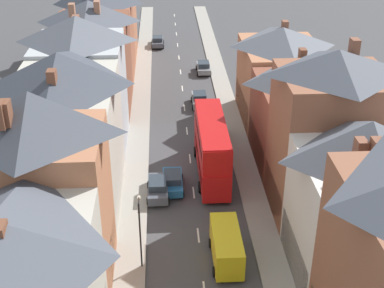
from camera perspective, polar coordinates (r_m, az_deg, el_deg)
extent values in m
cube|color=gray|center=(58.92, -5.60, 2.21)|extent=(2.20, 104.00, 0.14)
cube|color=gray|center=(59.32, 4.29, 2.46)|extent=(2.20, 104.00, 0.14)
cube|color=silver|center=(41.87, 0.68, -9.71)|extent=(0.14, 1.80, 0.01)
cube|color=silver|center=(46.74, 0.18, -5.20)|extent=(0.14, 1.80, 0.01)
cube|color=silver|center=(51.85, -0.22, -1.56)|extent=(0.14, 1.80, 0.01)
cube|color=silver|center=(57.14, -0.54, 1.41)|extent=(0.14, 1.80, 0.01)
cube|color=silver|center=(62.55, -0.81, 3.88)|extent=(0.14, 1.80, 0.01)
cube|color=silver|center=(68.06, -1.04, 5.95)|extent=(0.14, 1.80, 0.01)
cube|color=silver|center=(73.65, -1.23, 7.71)|extent=(0.14, 1.80, 0.01)
cube|color=silver|center=(79.30, -1.40, 9.21)|extent=(0.14, 1.80, 0.01)
cube|color=silver|center=(84.99, -1.55, 10.52)|extent=(0.14, 1.80, 0.01)
cube|color=silver|center=(90.73, -1.67, 11.66)|extent=(0.14, 1.80, 0.01)
cube|color=silver|center=(96.50, -1.79, 12.67)|extent=(0.14, 1.80, 0.01)
cube|color=silver|center=(102.29, -1.89, 13.56)|extent=(0.14, 1.80, 0.01)
cube|color=brown|center=(25.09, -19.82, -9.07)|extent=(0.60, 0.90, 1.08)
cube|color=#B2704C|center=(36.05, -15.33, -6.93)|extent=(8.00, 7.00, 11.16)
cube|color=maroon|center=(37.81, -8.59, -11.83)|extent=(0.12, 6.44, 3.20)
pyramid|color=#474C56|center=(32.68, -16.86, 3.16)|extent=(8.00, 7.00, 2.78)
cube|color=brown|center=(31.32, -19.31, 3.11)|extent=(0.60, 0.90, 1.44)
cube|color=#BCB7A8|center=(44.09, -13.11, -0.25)|extent=(8.00, 11.81, 10.55)
cube|color=navy|center=(45.40, -7.70, -4.20)|extent=(0.12, 10.86, 3.20)
pyramid|color=#383D47|center=(41.46, -14.09, 7.76)|extent=(8.00, 11.81, 2.58)
cube|color=brown|center=(38.47, -14.72, 6.91)|extent=(0.60, 0.90, 1.03)
cube|color=#ADB2B7|center=(53.06, -11.55, 5.09)|extent=(8.00, 8.44, 10.87)
cube|color=olive|center=(54.21, -7.04, 1.52)|extent=(0.12, 7.76, 3.20)
pyramid|color=#565B66|center=(50.90, -12.26, 11.96)|extent=(8.00, 8.44, 2.37)
cube|color=brown|center=(51.47, -12.29, 12.71)|extent=(0.60, 0.90, 1.00)
cube|color=brown|center=(61.78, -10.47, 8.17)|extent=(8.00, 10.18, 10.17)
cube|color=navy|center=(62.66, -6.60, 5.32)|extent=(0.12, 9.37, 3.20)
pyramid|color=#474C56|center=(59.99, -10.99, 13.77)|extent=(8.00, 10.18, 2.30)
cube|color=#99664C|center=(57.41, -12.69, 13.71)|extent=(0.60, 0.90, 1.43)
cube|color=#99664C|center=(58.42, -10.10, 14.15)|extent=(0.60, 0.90, 1.34)
cube|color=#935138|center=(71.09, -9.62, 10.69)|extent=(8.00, 9.41, 9.72)
cube|color=navy|center=(71.79, -6.25, 8.35)|extent=(0.12, 8.65, 3.20)
cube|color=#A36042|center=(79.80, -9.03, 13.11)|extent=(8.00, 9.16, 10.94)
cube|color=olive|center=(80.58, -5.99, 10.58)|extent=(0.12, 8.43, 3.20)
cube|color=silver|center=(37.51, 17.11, -7.68)|extent=(8.00, 7.97, 9.03)
cube|color=navy|center=(38.15, 10.81, -11.63)|extent=(0.12, 7.33, 3.20)
pyramid|color=#565B66|center=(34.53, 18.47, 0.30)|extent=(8.00, 7.97, 2.73)
cube|color=brown|center=(32.33, 17.54, -0.41)|extent=(0.60, 0.90, 1.10)
cube|color=brown|center=(32.10, 19.08, -0.61)|extent=(0.60, 0.90, 1.36)
cube|color=brown|center=(42.85, 14.19, -0.21)|extent=(8.00, 7.25, 11.92)
cube|color=maroon|center=(44.09, 8.61, -5.35)|extent=(0.12, 6.67, 3.20)
pyramid|color=#474C56|center=(40.16, 15.33, 8.46)|extent=(8.00, 7.25, 1.83)
cube|color=brown|center=(41.44, 16.93, 9.80)|extent=(0.60, 0.90, 1.31)
cube|color=brown|center=(50.76, 11.41, 2.21)|extent=(8.00, 9.19, 7.95)
cube|color=#1E5133|center=(51.01, 6.87, -0.27)|extent=(0.12, 8.45, 3.20)
pyramid|color=#565B66|center=(48.74, 11.99, 7.78)|extent=(8.00, 9.19, 2.58)
cube|color=brown|center=(47.00, 13.46, 7.51)|extent=(0.60, 0.90, 1.00)
cube|color=brown|center=(49.46, 11.68, 9.06)|extent=(0.60, 0.90, 1.54)
cube|color=#B2704C|center=(59.24, 9.27, 6.45)|extent=(8.00, 10.04, 8.33)
cube|color=maroon|center=(59.52, 5.37, 4.12)|extent=(0.12, 9.24, 3.20)
pyramid|color=#565B66|center=(57.57, 9.67, 11.22)|extent=(8.00, 10.04, 1.99)
cube|color=brown|center=(58.55, 9.87, 12.18)|extent=(0.60, 0.90, 1.35)
cube|color=red|center=(48.63, 2.08, -1.52)|extent=(2.44, 10.80, 2.50)
cube|color=red|center=(47.49, 2.13, 1.00)|extent=(2.44, 10.58, 2.30)
cube|color=red|center=(46.96, 2.16, 2.31)|extent=(2.39, 10.37, 0.10)
cube|color=#28333D|center=(53.24, 1.57, 1.51)|extent=(2.20, 0.10, 1.20)
cube|color=#28333D|center=(52.25, 1.60, 3.77)|extent=(2.20, 0.10, 1.10)
cube|color=#28333D|center=(48.42, 0.68, -1.30)|extent=(0.06, 9.18, 0.90)
cube|color=#28333D|center=(47.36, 0.70, 1.07)|extent=(0.06, 9.18, 0.90)
cube|color=yellow|center=(51.92, 1.62, 4.57)|extent=(1.34, 0.08, 0.32)
cylinder|color=black|center=(52.02, 0.39, -0.84)|extent=(0.30, 1.00, 1.00)
cylinder|color=black|center=(52.21, 3.07, -0.76)|extent=(0.30, 1.00, 1.00)
cylinder|color=black|center=(46.60, 0.88, -4.59)|extent=(0.30, 1.00, 1.00)
cylinder|color=black|center=(46.82, 3.87, -4.49)|extent=(0.30, 1.00, 1.00)
cube|color=#4C515B|center=(46.06, -3.66, -4.79)|extent=(1.70, 4.13, 0.78)
cube|color=#28333D|center=(45.51, -3.69, -4.21)|extent=(1.46, 2.06, 0.60)
cylinder|color=black|center=(47.36, -4.68, -4.38)|extent=(0.20, 0.62, 0.62)
cylinder|color=black|center=(47.34, -2.62, -4.32)|extent=(0.20, 0.62, 0.62)
cylinder|color=black|center=(45.23, -4.73, -6.11)|extent=(0.20, 0.62, 0.62)
cylinder|color=black|center=(45.20, -2.57, -6.06)|extent=(0.20, 0.62, 0.62)
cube|color=#4C515B|center=(55.29, 2.76, 1.21)|extent=(1.70, 3.93, 0.76)
cube|color=#28333D|center=(54.81, 2.80, 1.76)|extent=(1.46, 1.96, 0.60)
cylinder|color=black|center=(56.47, 1.77, 1.40)|extent=(0.20, 0.62, 0.62)
cylinder|color=black|center=(56.63, 3.49, 1.45)|extent=(0.20, 0.62, 0.62)
cylinder|color=black|center=(54.31, 1.99, 0.25)|extent=(0.20, 0.62, 0.62)
cylinder|color=black|center=(54.48, 3.77, 0.30)|extent=(0.20, 0.62, 0.62)
cube|color=#236093|center=(46.96, -2.07, -4.09)|extent=(1.70, 4.10, 0.71)
cube|color=#28333D|center=(46.44, -2.08, -3.54)|extent=(1.46, 2.05, 0.60)
cylinder|color=black|center=(48.22, -3.12, -3.67)|extent=(0.20, 0.62, 0.62)
cylinder|color=black|center=(48.24, -1.09, -3.61)|extent=(0.20, 0.62, 0.62)
cylinder|color=black|center=(46.08, -3.09, -5.33)|extent=(0.20, 0.62, 0.62)
cylinder|color=black|center=(46.10, -0.97, -5.27)|extent=(0.20, 0.62, 0.62)
cube|color=gray|center=(73.14, 1.23, 8.09)|extent=(1.70, 3.87, 0.67)
cube|color=#28333D|center=(72.74, 1.25, 8.51)|extent=(1.46, 1.94, 0.60)
cylinder|color=black|center=(74.32, 0.50, 8.16)|extent=(0.20, 0.62, 0.62)
cylinder|color=black|center=(74.45, 1.81, 8.18)|extent=(0.20, 0.62, 0.62)
cylinder|color=black|center=(72.08, 0.62, 7.50)|extent=(0.20, 0.62, 0.62)
cylinder|color=black|center=(72.21, 1.98, 7.53)|extent=(0.20, 0.62, 0.62)
cube|color=#4C515B|center=(84.33, -3.68, 10.79)|extent=(1.70, 4.11, 0.68)
cube|color=#28333D|center=(83.95, -3.70, 11.16)|extent=(1.46, 2.05, 0.60)
cylinder|color=black|center=(85.66, -4.26, 10.81)|extent=(0.20, 0.62, 0.62)
cylinder|color=black|center=(85.64, -3.10, 10.84)|extent=(0.20, 0.62, 0.62)
cylinder|color=black|center=(83.23, -4.27, 10.29)|extent=(0.20, 0.62, 0.62)
cylinder|color=black|center=(83.21, -3.08, 10.32)|extent=(0.20, 0.62, 0.62)
cube|color=gray|center=(62.85, 0.81, 4.69)|extent=(1.70, 3.94, 0.78)
cube|color=#28333D|center=(62.40, 0.82, 5.20)|extent=(1.46, 1.97, 0.60)
cylinder|color=black|center=(64.07, -0.03, 4.79)|extent=(0.20, 0.62, 0.62)
cylinder|color=black|center=(64.18, 1.49, 4.82)|extent=(0.20, 0.62, 0.62)
cylinder|color=black|center=(61.84, 0.10, 3.90)|extent=(0.20, 0.62, 0.62)
cylinder|color=black|center=(61.96, 1.67, 3.93)|extent=(0.20, 0.62, 0.62)
cube|color=yellow|center=(38.81, 3.69, -10.75)|extent=(1.96, 5.20, 2.10)
cube|color=#28333D|center=(40.64, 3.29, -8.17)|extent=(1.76, 0.10, 0.90)
cylinder|color=black|center=(40.56, 2.00, -10.53)|extent=(0.24, 0.72, 0.72)
cylinder|color=black|center=(40.76, 4.79, -10.40)|extent=(0.24, 0.72, 0.72)
cylinder|color=black|center=(38.18, 2.42, -13.45)|extent=(0.24, 0.72, 0.72)
cylinder|color=black|center=(38.40, 5.41, -13.29)|extent=(0.24, 0.72, 0.72)
cylinder|color=black|center=(37.44, -5.54, -9.80)|extent=(0.12, 0.12, 5.50)
cylinder|color=black|center=(36.25, -5.71, -6.05)|extent=(0.08, 0.90, 0.08)
cube|color=beige|center=(36.67, -5.68, -5.76)|extent=(0.20, 0.32, 0.20)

